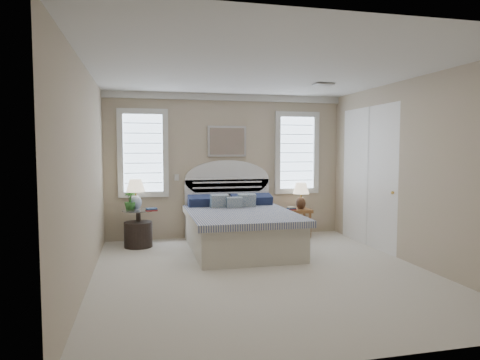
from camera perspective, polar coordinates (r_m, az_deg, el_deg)
name	(u,v)px	position (r m, az deg, el deg)	size (l,w,h in m)	color
floor	(263,273)	(5.95, 3.09, -12.23)	(4.50, 5.00, 0.01)	beige
ceiling	(264,71)	(5.79, 3.20, 14.32)	(4.50, 5.00, 0.01)	silver
wall_back	(227,166)	(8.14, -1.78, 1.87)	(4.50, 0.02, 2.70)	tan
wall_left	(86,176)	(5.52, -19.88, 0.51)	(0.02, 5.00, 2.70)	tan
wall_right	(412,171)	(6.70, 21.96, 1.06)	(0.02, 5.00, 2.70)	tan
crown_molding	(227,97)	(8.15, -1.75, 10.96)	(4.50, 0.08, 0.12)	silver
hvac_vent	(323,84)	(6.94, 11.06, 12.40)	(0.30, 0.20, 0.02)	#B2B2B2
switch_plate	(177,177)	(8.00, -8.44, 0.35)	(0.08, 0.01, 0.12)	silver
window_left	(143,153)	(7.96, -12.79, 3.51)	(0.90, 0.06, 1.60)	#C9E3FF
window_right	(297,153)	(8.50, 7.55, 3.62)	(0.90, 0.06, 1.60)	#C9E3FF
painting	(227,141)	(8.10, -1.74, 5.18)	(0.74, 0.04, 0.58)	silver
closet_door	(368,177)	(7.71, 16.69, 0.45)	(0.02, 1.80, 2.40)	white
bed	(239,226)	(7.23, -0.14, -6.12)	(1.72, 2.28, 1.47)	#B6B0A0
side_table_left	(139,224)	(7.64, -13.38, -5.68)	(0.56, 0.56, 0.63)	black
nightstand_right	(297,217)	(8.26, 7.63, -4.86)	(0.50, 0.40, 0.53)	brown
floor_pot	(138,234)	(7.57, -13.41, -7.07)	(0.48, 0.48, 0.43)	black
lamp_left	(136,191)	(7.63, -13.74, -1.41)	(0.36, 0.36, 0.53)	silver
lamp_right	(301,193)	(8.24, 8.13, -1.70)	(0.39, 0.39, 0.51)	black
potted_plant	(130,200)	(7.56, -14.46, -2.64)	(0.19, 0.19, 0.34)	#3A6F2C
books_left	(152,210)	(7.38, -11.71, -3.88)	(0.21, 0.17, 0.05)	maroon
books_right	(291,208)	(8.10, 6.87, -3.78)	(0.18, 0.15, 0.06)	maroon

